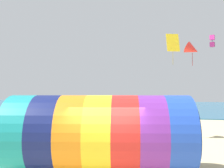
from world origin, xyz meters
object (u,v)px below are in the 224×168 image
object	(u,v)px
giant_inflatable_tube	(100,134)
kite_yellow_diamond	(173,43)
bystander_near_water	(173,119)
kite_magenta_box	(212,41)
kite_red_delta	(192,49)

from	to	relation	value
giant_inflatable_tube	kite_yellow_diamond	xyz separation A→B (m)	(2.73, 12.34, 5.58)
giant_inflatable_tube	bystander_near_water	bearing A→B (deg)	76.41
giant_inflatable_tube	bystander_near_water	xyz separation A→B (m)	(2.73, 11.27, -0.59)
giant_inflatable_tube	bystander_near_water	world-z (taller)	giant_inflatable_tube
bystander_near_water	kite_magenta_box	bearing A→B (deg)	10.85
giant_inflatable_tube	kite_red_delta	world-z (taller)	kite_red_delta
giant_inflatable_tube	kite_magenta_box	size ratio (longest dim) A/B	7.22
kite_magenta_box	bystander_near_water	distance (m)	6.83
giant_inflatable_tube	kite_yellow_diamond	size ratio (longest dim) A/B	2.67
kite_yellow_diamond	kite_magenta_box	world-z (taller)	kite_yellow_diamond
kite_yellow_diamond	kite_red_delta	bearing A→B (deg)	-57.63
kite_red_delta	kite_magenta_box	bearing A→B (deg)	45.50
giant_inflatable_tube	kite_red_delta	distance (m)	11.92
kite_yellow_diamond	bystander_near_water	distance (m)	6.26
kite_magenta_box	bystander_near_water	xyz separation A→B (m)	(-3.02, -0.58, -6.10)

